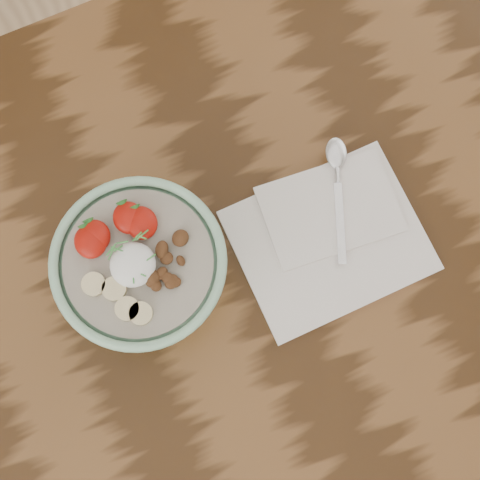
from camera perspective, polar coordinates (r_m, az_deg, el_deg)
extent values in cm
cube|color=#361F0D|center=(88.15, -10.25, -8.20)|extent=(160.00, 90.00, 4.00)
cylinder|color=#4C2D19|center=(146.11, 14.55, 16.44)|extent=(7.00, 7.00, 71.00)
cylinder|color=#92C4A0|center=(85.75, -7.70, -3.09)|extent=(8.85, 8.85, 1.26)
torus|color=#92C4A0|center=(75.68, -8.72, -1.87)|extent=(20.11, 20.11, 1.16)
cylinder|color=#A49987|center=(76.29, -8.65, -1.96)|extent=(17.06, 17.06, 1.05)
ellipsoid|color=white|center=(74.80, -9.13, -2.09)|extent=(5.16, 5.16, 2.84)
ellipsoid|color=#A11007|center=(75.62, -8.41, 1.45)|extent=(3.61, 3.97, 1.99)
cone|color=#286623|center=(75.79, -8.90, 2.59)|extent=(1.40, 1.03, 1.52)
ellipsoid|color=#A11007|center=(76.02, -9.49, 1.89)|extent=(3.51, 3.86, 1.93)
cone|color=#286623|center=(76.20, -9.97, 2.99)|extent=(1.40, 1.03, 1.52)
ellipsoid|color=#A11007|center=(76.19, -12.65, -0.13)|extent=(3.63, 3.99, 1.99)
cone|color=#286623|center=(76.36, -13.13, 1.01)|extent=(1.40, 1.03, 1.52)
ellipsoid|color=#A11007|center=(76.26, -12.28, 0.35)|extent=(3.47, 3.82, 1.91)
cone|color=#286623|center=(76.43, -12.74, 1.44)|extent=(1.40, 1.03, 1.52)
cylinder|color=beige|center=(75.33, -10.68, -4.11)|extent=(2.74, 2.74, 0.70)
cylinder|color=beige|center=(75.86, -12.37, -3.70)|extent=(2.70, 2.70, 0.70)
cylinder|color=beige|center=(74.81, -9.59, -5.79)|extent=(2.72, 2.72, 0.70)
cylinder|color=beige|center=(74.51, -8.45, -6.22)|extent=(2.61, 2.61, 0.70)
ellipsoid|color=#542F18|center=(74.40, -5.53, -3.63)|extent=(1.42, 1.22, 0.98)
ellipsoid|color=#542F18|center=(75.01, -5.11, 0.16)|extent=(2.76, 2.72, 1.53)
ellipsoid|color=#542F18|center=(74.66, -7.50, -3.59)|extent=(1.71, 1.53, 1.04)
ellipsoid|color=#542F18|center=(74.94, -6.69, -0.81)|extent=(2.35, 2.56, 1.30)
ellipsoid|color=#542F18|center=(74.46, -6.18, -3.25)|extent=(2.03, 2.10, 1.08)
ellipsoid|color=#542F18|center=(74.77, -5.08, -1.77)|extent=(1.04, 1.37, 0.75)
ellipsoid|color=#542F18|center=(74.58, -7.18, -3.88)|extent=(1.38, 1.50, 1.01)
ellipsoid|color=#542F18|center=(74.90, -6.30, -1.54)|extent=(2.16, 2.16, 0.78)
ellipsoid|color=#542F18|center=(74.31, -5.87, -3.55)|extent=(2.33, 2.30, 0.90)
ellipsoid|color=#542F18|center=(74.55, -7.65, -3.15)|extent=(2.81, 2.82, 1.49)
ellipsoid|color=#542F18|center=(74.66, -6.69, -2.84)|extent=(2.01, 1.97, 1.09)
cylinder|color=#40943E|center=(74.49, -10.95, -0.81)|extent=(1.53, 0.95, 0.24)
cylinder|color=#40943E|center=(74.33, -10.31, -0.82)|extent=(1.44, 1.42, 0.24)
cylinder|color=#40943E|center=(74.30, -8.78, 0.30)|extent=(1.40, 0.70, 0.23)
cylinder|color=#40943E|center=(74.26, -8.37, 0.42)|extent=(1.79, 0.67, 0.24)
cylinder|color=#40943E|center=(74.43, -10.01, -0.20)|extent=(1.30, 0.50, 0.22)
cylinder|color=#40943E|center=(73.56, -8.56, -2.50)|extent=(0.34, 1.31, 0.23)
cylinder|color=#40943E|center=(74.21, -8.40, 0.24)|extent=(0.97, 0.93, 0.22)
cylinder|color=#40943E|center=(73.62, -7.78, -1.60)|extent=(1.82, 0.54, 0.24)
cylinder|color=#40943E|center=(73.87, -10.06, -2.52)|extent=(0.53, 1.43, 0.23)
cylinder|color=#40943E|center=(73.52, -9.08, -3.16)|extent=(0.64, 1.38, 0.23)
cylinder|color=#40943E|center=(73.50, -8.62, -2.81)|extent=(1.28, 1.44, 0.24)
cylinder|color=#40943E|center=(74.37, -10.34, -0.70)|extent=(1.15, 0.39, 0.22)
cylinder|color=#40943E|center=(74.40, -10.93, -1.13)|extent=(1.27, 1.23, 0.23)
cylinder|color=#40943E|center=(73.97, -10.13, -2.12)|extent=(0.61, 1.16, 0.22)
cube|color=white|center=(86.77, 7.60, -0.05)|extent=(23.55, 19.11, 0.90)
cube|color=white|center=(87.01, 7.70, 2.63)|extent=(18.10, 13.24, 0.54)
cube|color=silver|center=(86.28, 8.53, 1.42)|extent=(5.02, 10.26, 0.32)
cylinder|color=silver|center=(87.89, 8.29, 5.72)|extent=(1.66, 2.82, 0.65)
ellipsoid|color=silver|center=(88.61, 8.20, 7.39)|extent=(4.25, 5.02, 0.88)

